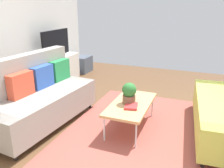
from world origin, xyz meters
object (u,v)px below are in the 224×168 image
Objects in this scene: coffee_table at (131,105)px; bottle_0 at (46,57)px; couch_beige at (38,97)px; tv at (56,44)px; potted_plant at (129,93)px; tv_console at (57,70)px; table_book_0 at (131,106)px; storage_trunk at (83,64)px; vase_0 at (39,59)px.

coffee_table is 2.53m from bottle_0.
tv reaches higher than couch_beige.
potted_plant is at bearing -115.06° from bottle_0.
tv_console is 2.86m from table_book_0.
tv is (-0.00, -0.02, 0.63)m from tv_console.
bottle_0 reaches higher than tv_console.
coffee_table is at bearing -139.09° from storage_trunk.
tv is 0.47m from bottle_0.
coffee_table is 1.10× the size of tv.
tv is at bearing -149.32° from couch_beige.
potted_plant is 2.49m from bottle_0.
tv_console is 5.83× the size of table_book_0.
tv_console is at bearing 174.81° from storage_trunk.
coffee_table is 0.15m from table_book_0.
couch_beige reaches higher than potted_plant.
vase_0 reaches higher than storage_trunk.
vase_0 is (-0.58, 0.05, 0.39)m from tv_console.
bottle_0 is at bearing 177.75° from storage_trunk.
bottle_0 is at bearing -174.62° from tv_console.
vase_0 is at bearing 174.90° from storage_trunk.
tv_console is (1.84, 0.90, -0.13)m from couch_beige.
couch_beige is 3.78× the size of storage_trunk.
storage_trunk is 1.61× the size of potted_plant.
couch_beige reaches higher than coffee_table.
potted_plant reaches higher than tv_console.
storage_trunk is 3.53m from table_book_0.
coffee_table is at bearing -122.22° from tv_console.
coffee_table is at bearing -61.68° from potted_plant.
tv_console is 6.78× the size of bottle_0.
coffee_table is at bearing -114.46° from bottle_0.
couch_beige is 3.06m from storage_trunk.
table_book_0 is (-1.60, -2.35, -0.51)m from tv.
coffee_table is 7.70× the size of vase_0.
coffee_table is 2.55m from vase_0.
couch_beige is at bearing 99.37° from table_book_0.
tv is 3.09× the size of potted_plant.
tv is (1.84, 0.88, 0.50)m from couch_beige.
tv is 2.89m from table_book_0.
potted_plant is 0.21m from table_book_0.
storage_trunk is 1.61m from bottle_0.
bottle_0 is (-0.42, -0.02, -0.21)m from tv.
tv_console is 9.80× the size of vase_0.
vase_0 is (0.88, 2.37, 0.32)m from coffee_table.
bottle_0 is at bearing 64.94° from potted_plant.
tv_console is at bearing -4.93° from vase_0.
vase_0 is (-1.68, 0.15, 0.49)m from storage_trunk.
storage_trunk is at bearing 40.91° from coffee_table.
tv_console is 2.74m from potted_plant.
coffee_table is 5.33× the size of bottle_0.
tv reaches higher than tv_console.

